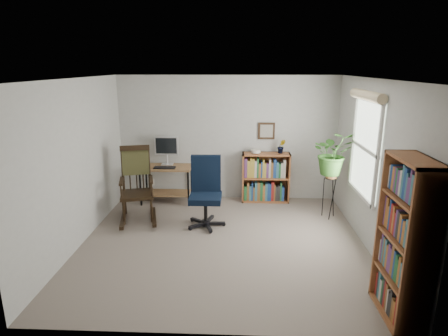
{
  "coord_description": "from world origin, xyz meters",
  "views": [
    {
      "loc": [
        0.23,
        -5.12,
        2.57
      ],
      "look_at": [
        0.0,
        0.4,
        1.05
      ],
      "focal_mm": 30.0,
      "sensor_mm": 36.0,
      "label": 1
    }
  ],
  "objects_px": {
    "office_chair": "(205,193)",
    "rocking_chair": "(137,184)",
    "low_bookshelf": "(266,177)",
    "tall_bookshelf": "(405,241)",
    "desk": "(167,184)"
  },
  "relations": [
    {
      "from": "office_chair",
      "to": "rocking_chair",
      "type": "distance_m",
      "value": 1.19
    },
    {
      "from": "low_bookshelf",
      "to": "tall_bookshelf",
      "type": "distance_m",
      "value": 3.64
    },
    {
      "from": "desk",
      "to": "low_bookshelf",
      "type": "relative_size",
      "value": 1.02
    },
    {
      "from": "tall_bookshelf",
      "to": "low_bookshelf",
      "type": "bearing_deg",
      "value": 108.95
    },
    {
      "from": "rocking_chair",
      "to": "desk",
      "type": "bearing_deg",
      "value": 57.06
    },
    {
      "from": "desk",
      "to": "rocking_chair",
      "type": "height_order",
      "value": "rocking_chair"
    },
    {
      "from": "desk",
      "to": "office_chair",
      "type": "xyz_separation_m",
      "value": [
        0.86,
        -1.12,
        0.23
      ]
    },
    {
      "from": "desk",
      "to": "tall_bookshelf",
      "type": "distance_m",
      "value": 4.55
    },
    {
      "from": "office_chair",
      "to": "low_bookshelf",
      "type": "relative_size",
      "value": 1.22
    },
    {
      "from": "desk",
      "to": "tall_bookshelf",
      "type": "bearing_deg",
      "value": -46.93
    },
    {
      "from": "rocking_chair",
      "to": "low_bookshelf",
      "type": "height_order",
      "value": "rocking_chair"
    },
    {
      "from": "desk",
      "to": "rocking_chair",
      "type": "xyz_separation_m",
      "value": [
        -0.32,
        -0.93,
        0.29
      ]
    },
    {
      "from": "rocking_chair",
      "to": "low_bookshelf",
      "type": "relative_size",
      "value": 1.35
    },
    {
      "from": "desk",
      "to": "office_chair",
      "type": "relative_size",
      "value": 0.84
    },
    {
      "from": "low_bookshelf",
      "to": "tall_bookshelf",
      "type": "relative_size",
      "value": 0.56
    }
  ]
}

